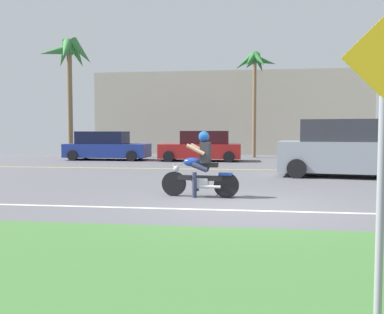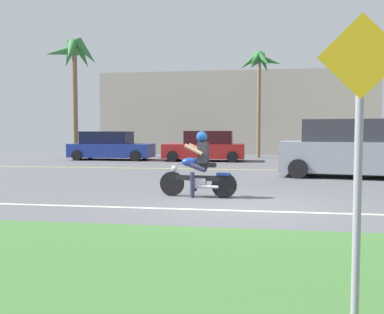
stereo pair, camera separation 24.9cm
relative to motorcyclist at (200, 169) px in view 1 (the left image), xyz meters
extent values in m
cube|color=#545459|center=(0.91, 1.84, -0.68)|extent=(56.00, 30.00, 0.04)
cube|color=#3D6B33|center=(0.91, -5.26, -0.63)|extent=(56.00, 3.80, 0.06)
cube|color=silver|center=(0.91, -1.60, -0.65)|extent=(50.40, 0.12, 0.01)
cube|color=yellow|center=(0.91, 7.26, -0.65)|extent=(50.40, 0.12, 0.01)
cylinder|color=black|center=(-0.65, 0.07, -0.36)|extent=(0.59, 0.15, 0.59)
cylinder|color=black|center=(0.62, -0.06, -0.36)|extent=(0.59, 0.15, 0.59)
cylinder|color=#B7BAC1|center=(-0.55, 0.06, -0.12)|extent=(0.27, 0.07, 0.51)
cube|color=black|center=(-0.02, 0.01, -0.21)|extent=(1.07, 0.20, 0.12)
cube|color=#B7BAC1|center=(0.03, 0.00, -0.32)|extent=(0.33, 0.23, 0.23)
ellipsoid|color=navy|center=(-0.19, 0.02, 0.16)|extent=(0.43, 0.23, 0.21)
cube|color=black|center=(0.18, -0.01, 0.11)|extent=(0.49, 0.26, 0.10)
cube|color=navy|center=(0.60, -0.06, -0.10)|extent=(0.33, 0.19, 0.06)
cylinder|color=#B7BAC1|center=(-0.47, 0.05, 0.12)|extent=(0.10, 0.61, 0.04)
sphere|color=#B7BAC1|center=(-0.59, 0.06, 0.00)|extent=(0.14, 0.14, 0.14)
cylinder|color=#B7BAC1|center=(0.24, -0.14, -0.39)|extent=(0.49, 0.12, 0.07)
cube|color=#2D2D33|center=(0.12, -0.01, 0.40)|extent=(0.24, 0.33, 0.49)
sphere|color=#194C9E|center=(0.08, 0.00, 0.77)|extent=(0.25, 0.25, 0.25)
cylinder|color=#2D334C|center=(0.01, 0.10, 0.06)|extent=(0.40, 0.17, 0.25)
cylinder|color=#2D334C|center=(-0.01, -0.09, 0.06)|extent=(0.40, 0.17, 0.25)
cylinder|color=#2D334C|center=(-0.13, -0.12, -0.36)|extent=(0.12, 0.12, 0.60)
cylinder|color=#2D334C|center=(-0.14, 0.14, -0.39)|extent=(0.21, 0.13, 0.33)
cylinder|color=tan|center=(-0.06, 0.21, 0.47)|extent=(0.45, 0.13, 0.28)
cylinder|color=tan|center=(-0.09, -0.18, 0.47)|extent=(0.45, 0.13, 0.28)
cube|color=#8C939E|center=(4.46, 5.04, 0.03)|extent=(4.79, 2.55, 1.03)
cube|color=#2D2F36|center=(4.55, 5.03, 0.92)|extent=(3.49, 2.09, 0.74)
cylinder|color=black|center=(2.99, 6.22, -0.34)|extent=(0.67, 0.32, 0.64)
cylinder|color=black|center=(2.70, 4.37, -0.34)|extent=(0.67, 0.32, 0.64)
cube|color=navy|center=(-6.45, 12.12, -0.14)|extent=(4.45, 1.84, 0.72)
cube|color=black|center=(-6.72, 12.13, 0.55)|extent=(2.59, 1.58, 0.67)
cylinder|color=black|center=(-8.06, 11.23, -0.38)|extent=(0.56, 0.18, 0.56)
cylinder|color=black|center=(-4.86, 11.21, -0.38)|extent=(0.56, 0.18, 0.56)
cylinder|color=black|center=(-8.04, 13.04, -0.38)|extent=(0.56, 0.18, 0.56)
cylinder|color=black|center=(-4.85, 13.02, -0.38)|extent=(0.56, 0.18, 0.56)
cube|color=#AD1E1E|center=(-1.39, 12.01, -0.14)|extent=(4.25, 1.93, 0.73)
cube|color=#351116|center=(-1.14, 12.01, 0.57)|extent=(2.48, 1.63, 0.68)
cylinder|color=black|center=(0.10, 12.96, -0.38)|extent=(0.56, 0.19, 0.56)
cylinder|color=black|center=(-2.93, 12.88, -0.38)|extent=(0.56, 0.19, 0.56)
cylinder|color=black|center=(0.15, 11.13, -0.38)|extent=(0.56, 0.19, 0.56)
cylinder|color=black|center=(-2.88, 11.06, -0.38)|extent=(0.56, 0.19, 0.56)
cylinder|color=brown|center=(1.43, 15.29, 2.22)|extent=(0.21, 0.21, 5.75)
sphere|color=#28662D|center=(1.43, 15.29, 5.10)|extent=(0.55, 0.55, 0.55)
cone|color=#28662D|center=(2.02, 15.29, 4.95)|extent=(1.39, 0.47, 0.80)
cone|color=#28662D|center=(1.71, 15.81, 4.95)|extent=(0.99, 1.30, 1.29)
cone|color=#28662D|center=(1.18, 15.83, 4.95)|extent=(1.02, 1.46, 0.88)
cone|color=#28662D|center=(0.85, 15.38, 4.95)|extent=(1.39, 0.66, 1.15)
cone|color=#28662D|center=(1.18, 14.76, 4.95)|extent=(1.01, 1.42, 1.11)
cone|color=#28662D|center=(1.70, 14.77, 4.95)|extent=(1.04, 1.41, 1.12)
cylinder|color=brown|center=(-9.57, 14.47, 2.57)|extent=(0.30, 0.30, 6.45)
sphere|color=#337538|center=(-9.57, 14.47, 5.79)|extent=(0.79, 0.79, 0.79)
cone|color=#337538|center=(-8.78, 14.41, 5.59)|extent=(1.69, 0.76, 1.75)
cone|color=#337538|center=(-9.39, 15.24, 5.59)|extent=(1.00, 1.74, 1.76)
cone|color=#337538|center=(-10.16, 15.01, 5.59)|extent=(1.65, 1.60, 1.74)
cone|color=#337538|center=(-10.25, 14.04, 5.59)|extent=(1.92, 1.54, 1.05)
cone|color=#337538|center=(-9.43, 13.69, 5.59)|extent=(0.95, 1.89, 1.56)
cylinder|color=gray|center=(2.11, -6.53, 0.27)|extent=(0.06, 0.06, 1.86)
cube|color=beige|center=(-0.18, 19.84, 2.10)|extent=(18.26, 4.00, 5.50)
camera|label=1|loc=(1.13, -9.83, 0.90)|focal=39.46mm
camera|label=2|loc=(1.37, -9.80, 0.90)|focal=39.46mm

